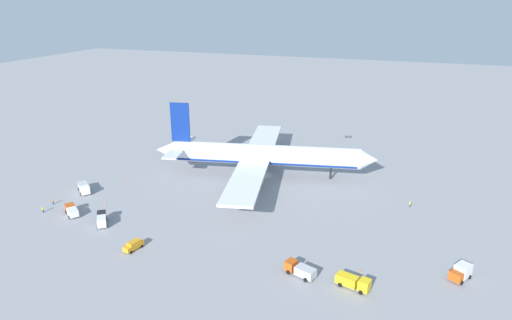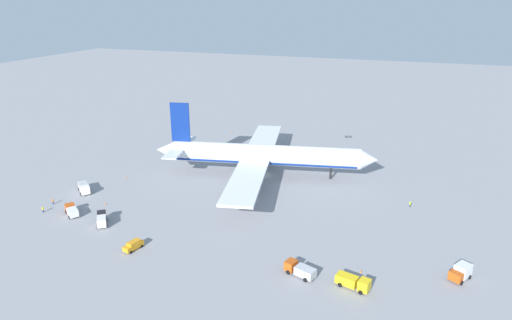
{
  "view_description": "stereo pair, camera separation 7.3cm",
  "coord_description": "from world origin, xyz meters",
  "px_view_note": "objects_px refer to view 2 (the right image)",
  "views": [
    {
      "loc": [
        42.19,
        -125.84,
        53.06
      ],
      "look_at": [
        -2.2,
        -2.75,
        5.85
      ],
      "focal_mm": 31.57,
      "sensor_mm": 36.0,
      "label": 1
    },
    {
      "loc": [
        42.26,
        -125.82,
        53.06
      ],
      "look_at": [
        -2.2,
        -2.75,
        5.85
      ],
      "focal_mm": 31.57,
      "sensor_mm": 36.0,
      "label": 2
    }
  ],
  "objects_px": {
    "ground_worker_0": "(43,209)",
    "traffic_cone_1": "(105,204)",
    "service_van": "(133,245)",
    "traffic_cone_3": "(361,271)",
    "service_truck_2": "(461,272)",
    "service_truck_1": "(353,282)",
    "service_truck_0": "(72,210)",
    "service_truck_4": "(300,269)",
    "baggage_cart_0": "(348,136)",
    "service_truck_3": "(84,188)",
    "airliner": "(262,155)",
    "ground_worker_1": "(53,201)",
    "ground_worker_2": "(410,204)",
    "traffic_cone_2": "(232,132)",
    "service_truck_5": "(102,219)",
    "traffic_cone_0": "(126,178)"
  },
  "relations": [
    {
      "from": "ground_worker_0",
      "to": "traffic_cone_1",
      "type": "xyz_separation_m",
      "value": [
        12.47,
        9.25,
        -0.59
      ]
    },
    {
      "from": "service_van",
      "to": "traffic_cone_3",
      "type": "distance_m",
      "value": 49.77
    },
    {
      "from": "service_truck_2",
      "to": "service_van",
      "type": "xyz_separation_m",
      "value": [
        -68.14,
        -12.65,
        -0.54
      ]
    },
    {
      "from": "ground_worker_0",
      "to": "service_truck_1",
      "type": "bearing_deg",
      "value": -3.72
    },
    {
      "from": "service_truck_0",
      "to": "service_van",
      "type": "bearing_deg",
      "value": -19.93
    },
    {
      "from": "service_truck_2",
      "to": "ground_worker_0",
      "type": "relative_size",
      "value": 3.25
    },
    {
      "from": "service_truck_4",
      "to": "service_truck_0",
      "type": "bearing_deg",
      "value": 174.41
    },
    {
      "from": "baggage_cart_0",
      "to": "service_truck_3",
      "type": "bearing_deg",
      "value": -127.84
    },
    {
      "from": "service_truck_0",
      "to": "baggage_cart_0",
      "type": "relative_size",
      "value": 1.82
    },
    {
      "from": "service_truck_1",
      "to": "service_truck_4",
      "type": "height_order",
      "value": "service_truck_1"
    },
    {
      "from": "service_truck_0",
      "to": "airliner",
      "type": "bearing_deg",
      "value": 49.27
    },
    {
      "from": "service_truck_3",
      "to": "traffic_cone_1",
      "type": "xyz_separation_m",
      "value": [
        11.1,
        -5.1,
        -1.17
      ]
    },
    {
      "from": "baggage_cart_0",
      "to": "ground_worker_0",
      "type": "xyz_separation_m",
      "value": [
        -64.62,
        -95.76,
        0.6
      ]
    },
    {
      "from": "airliner",
      "to": "service_truck_3",
      "type": "height_order",
      "value": "airliner"
    },
    {
      "from": "ground_worker_0",
      "to": "ground_worker_1",
      "type": "height_order",
      "value": "ground_worker_1"
    },
    {
      "from": "service_van",
      "to": "service_truck_2",
      "type": "bearing_deg",
      "value": 10.51
    },
    {
      "from": "service_truck_2",
      "to": "service_truck_1",
      "type": "bearing_deg",
      "value": -152.47
    },
    {
      "from": "traffic_cone_3",
      "to": "service_truck_1",
      "type": "bearing_deg",
      "value": -97.39
    },
    {
      "from": "ground_worker_2",
      "to": "traffic_cone_1",
      "type": "distance_m",
      "value": 82.58
    },
    {
      "from": "service_van",
      "to": "traffic_cone_3",
      "type": "bearing_deg",
      "value": 9.38
    },
    {
      "from": "service_van",
      "to": "ground_worker_2",
      "type": "distance_m",
      "value": 72.2
    },
    {
      "from": "ground_worker_1",
      "to": "airliner",
      "type": "bearing_deg",
      "value": 40.45
    },
    {
      "from": "service_truck_3",
      "to": "service_truck_4",
      "type": "relative_size",
      "value": 0.94
    },
    {
      "from": "ground_worker_0",
      "to": "traffic_cone_2",
      "type": "bearing_deg",
      "value": 78.26
    },
    {
      "from": "baggage_cart_0",
      "to": "ground_worker_1",
      "type": "bearing_deg",
      "value": -125.87
    },
    {
      "from": "traffic_cone_2",
      "to": "service_truck_1",
      "type": "bearing_deg",
      "value": -54.94
    },
    {
      "from": "service_truck_1",
      "to": "ground_worker_1",
      "type": "height_order",
      "value": "service_truck_1"
    },
    {
      "from": "ground_worker_2",
      "to": "traffic_cone_1",
      "type": "relative_size",
      "value": 3.07
    },
    {
      "from": "service_truck_0",
      "to": "service_truck_4",
      "type": "height_order",
      "value": "service_truck_4"
    },
    {
      "from": "service_truck_3",
      "to": "ground_worker_0",
      "type": "distance_m",
      "value": 14.43
    },
    {
      "from": "service_truck_0",
      "to": "ground_worker_0",
      "type": "xyz_separation_m",
      "value": [
        -8.24,
        -1.39,
        -0.44
      ]
    },
    {
      "from": "ground_worker_0",
      "to": "airliner",
      "type": "bearing_deg",
      "value": 44.44
    },
    {
      "from": "airliner",
      "to": "service_truck_5",
      "type": "xyz_separation_m",
      "value": [
        -26.33,
        -44.8,
        -5.24
      ]
    },
    {
      "from": "service_truck_5",
      "to": "traffic_cone_3",
      "type": "bearing_deg",
      "value": 0.77
    },
    {
      "from": "service_truck_5",
      "to": "ground_worker_0",
      "type": "height_order",
      "value": "service_truck_5"
    },
    {
      "from": "ground_worker_0",
      "to": "traffic_cone_2",
      "type": "xyz_separation_m",
      "value": [
        17.76,
        85.47,
        -0.59
      ]
    },
    {
      "from": "service_van",
      "to": "traffic_cone_2",
      "type": "xyz_separation_m",
      "value": [
        -15.35,
        93.09,
        -0.76
      ]
    },
    {
      "from": "baggage_cart_0",
      "to": "traffic_cone_1",
      "type": "distance_m",
      "value": 101.01
    },
    {
      "from": "service_truck_0",
      "to": "service_truck_2",
      "type": "height_order",
      "value": "service_truck_2"
    },
    {
      "from": "airliner",
      "to": "service_van",
      "type": "relative_size",
      "value": 14.35
    },
    {
      "from": "traffic_cone_1",
      "to": "service_truck_0",
      "type": "bearing_deg",
      "value": -118.28
    },
    {
      "from": "service_truck_0",
      "to": "service_truck_3",
      "type": "relative_size",
      "value": 0.91
    },
    {
      "from": "service_truck_5",
      "to": "service_truck_1",
      "type": "bearing_deg",
      "value": -4.52
    },
    {
      "from": "ground_worker_2",
      "to": "airliner",
      "type": "bearing_deg",
      "value": 169.55
    },
    {
      "from": "service_truck_5",
      "to": "service_truck_2",
      "type": "bearing_deg",
      "value": 3.74
    },
    {
      "from": "service_truck_0",
      "to": "traffic_cone_1",
      "type": "relative_size",
      "value": 10.73
    },
    {
      "from": "ground_worker_1",
      "to": "traffic_cone_1",
      "type": "distance_m",
      "value": 14.34
    },
    {
      "from": "service_truck_4",
      "to": "service_truck_5",
      "type": "xyz_separation_m",
      "value": [
        -51.71,
        4.37,
        0.15
      ]
    },
    {
      "from": "service_truck_1",
      "to": "traffic_cone_1",
      "type": "height_order",
      "value": "service_truck_1"
    },
    {
      "from": "service_van",
      "to": "traffic_cone_0",
      "type": "relative_size",
      "value": 9.2
    }
  ]
}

